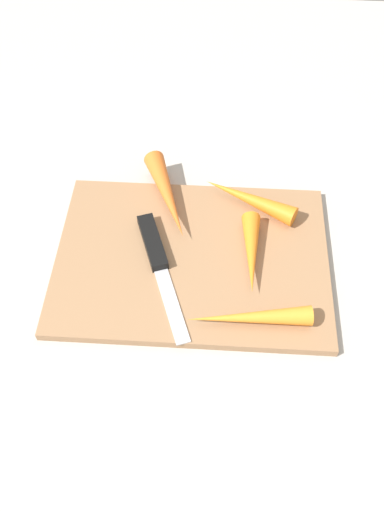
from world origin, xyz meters
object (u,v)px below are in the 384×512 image
object	(u,v)px
cutting_board	(192,259)
knife	(155,250)
carrot_shortest	(252,254)
carrot_long	(249,317)
carrot_longest	(168,195)
carrot_short	(249,199)

from	to	relation	value
cutting_board	knife	size ratio (longest dim) A/B	1.85
cutting_board	carrot_shortest	bearing A→B (deg)	178.40
cutting_board	carrot_long	size ratio (longest dim) A/B	2.41
cutting_board	carrot_longest	size ratio (longest dim) A/B	2.31
knife	carrot_long	xyz separation A→B (m)	(-0.12, 0.10, 0.01)
knife	carrot_shortest	distance (m)	0.13
carrot_longest	knife	bearing A→B (deg)	-26.01
knife	carrot_longest	distance (m)	0.09
carrot_shortest	knife	bearing A→B (deg)	-92.73
carrot_long	carrot_shortest	bearing A→B (deg)	-97.44
cutting_board	carrot_shortest	size ratio (longest dim) A/B	2.95
carrot_short	cutting_board	bearing A→B (deg)	78.38
carrot_short	carrot_longest	bearing A→B (deg)	27.19
cutting_board	knife	xyz separation A→B (m)	(0.05, -0.00, 0.01)
carrot_long	carrot_shortest	distance (m)	0.09
carrot_longest	carrot_shortest	distance (m)	0.15
cutting_board	carrot_longest	world-z (taller)	carrot_longest
carrot_short	carrot_shortest	size ratio (longest dim) A/B	1.13
cutting_board	carrot_long	xyz separation A→B (m)	(-0.07, 0.10, 0.02)
carrot_longest	carrot_shortest	bearing A→B (deg)	30.68
carrot_shortest	carrot_long	bearing A→B (deg)	-2.41
carrot_longest	carrot_shortest	xyz separation A→B (m)	(-0.12, 0.10, -0.00)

